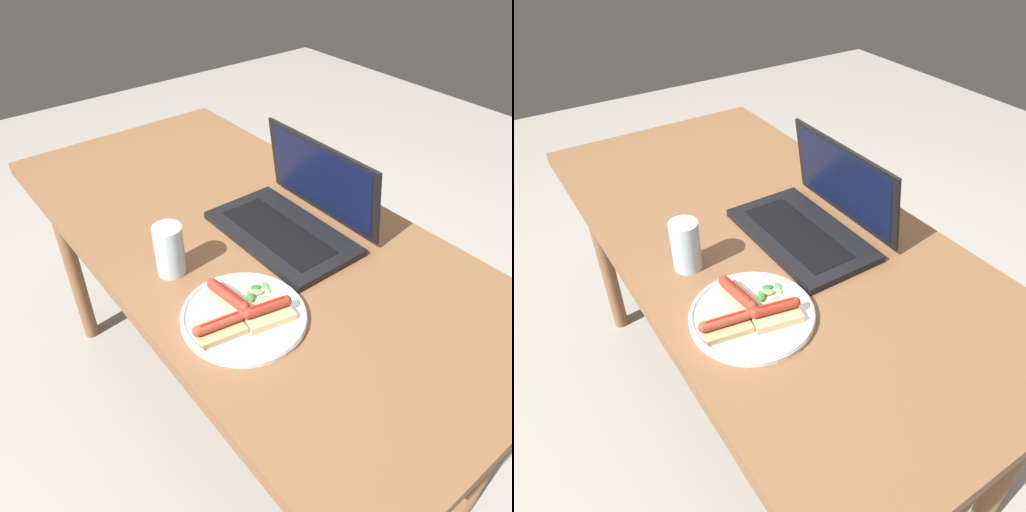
{
  "view_description": "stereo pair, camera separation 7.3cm",
  "coord_description": "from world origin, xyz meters",
  "views": [
    {
      "loc": [
        0.81,
        -0.6,
        1.44
      ],
      "look_at": [
        0.16,
        -0.09,
        0.79
      ],
      "focal_mm": 35.0,
      "sensor_mm": 36.0,
      "label": 1
    },
    {
      "loc": [
        0.86,
        -0.54,
        1.44
      ],
      "look_at": [
        0.16,
        -0.09,
        0.79
      ],
      "focal_mm": 35.0,
      "sensor_mm": 36.0,
      "label": 2
    }
  ],
  "objects": [
    {
      "name": "ground_plane",
      "position": [
        0.0,
        0.0,
        0.0
      ],
      "size": [
        6.0,
        6.0,
        0.0
      ],
      "primitive_type": "plane",
      "color": "#9E998E"
    },
    {
      "name": "desk",
      "position": [
        0.0,
        0.0,
        0.65
      ],
      "size": [
        1.44,
        0.71,
        0.73
      ],
      "color": "brown",
      "rests_on": "ground_plane"
    },
    {
      "name": "laptop",
      "position": [
        0.08,
        0.09,
        0.77
      ],
      "size": [
        0.36,
        0.25,
        0.21
      ],
      "color": "black",
      "rests_on": "desk"
    },
    {
      "name": "plate",
      "position": [
        0.24,
        -0.18,
        0.74
      ],
      "size": [
        0.25,
        0.25,
        0.02
      ],
      "color": "silver",
      "rests_on": "desk"
    },
    {
      "name": "sausage_toast_left",
      "position": [
        0.2,
        -0.19,
        0.76
      ],
      "size": [
        0.12,
        0.07,
        0.04
      ],
      "rotation": [
        0.0,
        0.0,
        0.11
      ],
      "color": "#D6B784",
      "rests_on": "plate"
    },
    {
      "name": "sausage_toast_middle",
      "position": [
        0.28,
        -0.15,
        0.76
      ],
      "size": [
        0.08,
        0.11,
        0.04
      ],
      "rotation": [
        0.0,
        0.0,
        4.5
      ],
      "color": "tan",
      "rests_on": "plate"
    },
    {
      "name": "sausage_toast_right",
      "position": [
        0.25,
        -0.25,
        0.76
      ],
      "size": [
        0.07,
        0.11,
        0.04
      ],
      "rotation": [
        0.0,
        0.0,
        1.4
      ],
      "color": "tan",
      "rests_on": "plate"
    },
    {
      "name": "salad_pile",
      "position": [
        0.22,
        -0.13,
        0.75
      ],
      "size": [
        0.07,
        0.08,
        0.01
      ],
      "color": "#709E4C",
      "rests_on": "plate"
    },
    {
      "name": "drinking_glass",
      "position": [
        0.03,
        -0.22,
        0.79
      ],
      "size": [
        0.06,
        0.06,
        0.12
      ],
      "color": "silver",
      "rests_on": "desk"
    }
  ]
}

